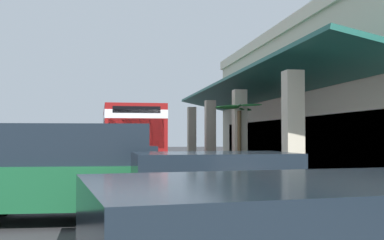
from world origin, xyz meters
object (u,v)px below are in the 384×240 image
object	(u,v)px
parked_sedan_charcoal	(114,172)
parked_suv_green	(70,171)
transit_bus	(129,134)
pedestrian	(57,163)
parked_sedan_red	(222,198)
potted_palm	(239,159)

from	to	relation	value
parked_sedan_charcoal	parked_suv_green	distance (m)	3.48
parked_sedan_charcoal	parked_suv_green	size ratio (longest dim) A/B	0.92
parked_suv_green	transit_bus	bearing A→B (deg)	173.41
parked_sedan_charcoal	pedestrian	bearing A→B (deg)	-134.23
transit_bus	parked_suv_green	size ratio (longest dim) A/B	2.30
parked_suv_green	pedestrian	xyz separation A→B (m)	(-4.99, -0.78, -0.08)
transit_bus	parked_sedan_red	xyz separation A→B (m)	(17.82, 0.77, -1.10)
parked_sedan_red	potted_palm	size ratio (longest dim) A/B	1.42
parked_sedan_charcoal	potted_palm	bearing A→B (deg)	140.82
parked_suv_green	potted_palm	bearing A→B (deg)	147.78
parked_sedan_red	transit_bus	bearing A→B (deg)	-177.52
transit_bus	parked_sedan_charcoal	xyz separation A→B (m)	(11.81, -0.84, -1.10)
parked_sedan_red	parked_suv_green	xyz separation A→B (m)	(-2.66, -2.52, 0.27)
transit_bus	potted_palm	world-z (taller)	transit_bus
pedestrian	parked_sedan_red	bearing A→B (deg)	23.32
parked_sedan_charcoal	potted_palm	size ratio (longest dim) A/B	1.44
parked_sedan_charcoal	parked_suv_green	xyz separation A→B (m)	(3.35, -0.91, 0.27)
parked_sedan_charcoal	potted_palm	xyz separation A→B (m)	(-6.50, 5.30, 0.01)
pedestrian	potted_palm	world-z (taller)	potted_palm
parked_sedan_charcoal	pedestrian	xyz separation A→B (m)	(-1.64, -1.69, 0.19)
parked_sedan_charcoal	pedestrian	size ratio (longest dim) A/B	2.68
pedestrian	potted_palm	distance (m)	8.51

